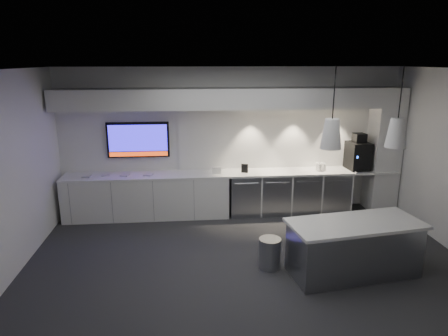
{
  "coord_description": "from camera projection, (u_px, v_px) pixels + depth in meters",
  "views": [
    {
      "loc": [
        -0.88,
        -5.64,
        3.13
      ],
      "look_at": [
        -0.27,
        1.1,
        1.29
      ],
      "focal_mm": 32.0,
      "sensor_mm": 36.0,
      "label": 1
    }
  ],
  "objects": [
    {
      "name": "wall_back",
      "position": [
        231.0,
        140.0,
        8.32
      ],
      "size": [
        7.0,
        0.0,
        7.0
      ],
      "primitive_type": "plane",
      "rotation": [
        1.57,
        0.0,
        0.0
      ],
      "color": "white",
      "rests_on": "floor"
    },
    {
      "name": "pendant_right",
      "position": [
        397.0,
        133.0,
        5.54
      ],
      "size": [
        0.29,
        0.29,
        1.11
      ],
      "color": "white",
      "rests_on": "ceiling"
    },
    {
      "name": "tray_b",
      "position": [
        105.0,
        175.0,
        7.93
      ],
      "size": [
        0.2,
        0.2,
        0.02
      ],
      "primitive_type": "cube",
      "rotation": [
        0.0,
        0.0,
        0.26
      ],
      "color": "#AAAAAA",
      "rests_on": "back_counter"
    },
    {
      "name": "coffee_machine",
      "position": [
        358.0,
        155.0,
        8.34
      ],
      "size": [
        0.45,
        0.61,
        0.76
      ],
      "rotation": [
        0.0,
        0.0,
        0.07
      ],
      "color": "black",
      "rests_on": "back_counter"
    },
    {
      "name": "ceiling",
      "position": [
        251.0,
        69.0,
        5.53
      ],
      "size": [
        7.0,
        7.0,
        0.0
      ],
      "primitive_type": "plane",
      "rotation": [
        3.14,
        0.0,
        0.0
      ],
      "color": "black",
      "rests_on": "wall_back"
    },
    {
      "name": "tray_a",
      "position": [
        87.0,
        177.0,
        7.83
      ],
      "size": [
        0.17,
        0.17,
        0.02
      ],
      "primitive_type": "cube",
      "rotation": [
        0.0,
        0.0,
        -0.09
      ],
      "color": "#AAAAAA",
      "rests_on": "back_counter"
    },
    {
      "name": "fridge_unit_a",
      "position": [
        244.0,
        194.0,
        8.32
      ],
      "size": [
        0.6,
        0.61,
        0.85
      ],
      "primitive_type": "cube",
      "color": "gray",
      "rests_on": "floor"
    },
    {
      "name": "wall_left",
      "position": [
        3.0,
        179.0,
        5.62
      ],
      "size": [
        0.0,
        7.0,
        7.0
      ],
      "primitive_type": "plane",
      "rotation": [
        1.57,
        0.0,
        1.57
      ],
      "color": "white",
      "rests_on": "floor"
    },
    {
      "name": "bin",
      "position": [
        270.0,
        253.0,
        6.16
      ],
      "size": [
        0.4,
        0.4,
        0.48
      ],
      "primitive_type": "cylinder",
      "rotation": [
        0.0,
        0.0,
        -0.18
      ],
      "color": "gray",
      "rests_on": "floor"
    },
    {
      "name": "sign_white",
      "position": [
        217.0,
        170.0,
        8.05
      ],
      "size": [
        0.18,
        0.04,
        0.14
      ],
      "primitive_type": "cube",
      "rotation": [
        0.0,
        0.0,
        0.13
      ],
      "color": "white",
      "rests_on": "back_counter"
    },
    {
      "name": "sign_black",
      "position": [
        245.0,
        168.0,
        8.13
      ],
      "size": [
        0.14,
        0.06,
        0.18
      ],
      "primitive_type": "cube",
      "rotation": [
        0.0,
        0.0,
        -0.32
      ],
      "color": "black",
      "rests_on": "back_counter"
    },
    {
      "name": "soffit",
      "position": [
        233.0,
        98.0,
        7.8
      ],
      "size": [
        6.9,
        0.6,
        0.4
      ],
      "primitive_type": "cube",
      "color": "white",
      "rests_on": "wall_back"
    },
    {
      "name": "backsplash",
      "position": [
        288.0,
        137.0,
        8.4
      ],
      "size": [
        4.6,
        0.03,
        1.3
      ],
      "primitive_type": "cube",
      "color": "white",
      "rests_on": "wall_back"
    },
    {
      "name": "left_base_cabinets",
      "position": [
        147.0,
        197.0,
        8.14
      ],
      "size": [
        3.3,
        0.63,
        0.86
      ],
      "primitive_type": "cube",
      "color": "white",
      "rests_on": "floor"
    },
    {
      "name": "tray_d",
      "position": [
        148.0,
        175.0,
        7.96
      ],
      "size": [
        0.2,
        0.2,
        0.02
      ],
      "primitive_type": "cube",
      "rotation": [
        0.0,
        0.0,
        -0.32
      ],
      "color": "#AAAAAA",
      "rests_on": "back_counter"
    },
    {
      "name": "floor",
      "position": [
        247.0,
        264.0,
        6.32
      ],
      "size": [
        7.0,
        7.0,
        0.0
      ],
      "primitive_type": "plane",
      "color": "#2A2A2C",
      "rests_on": "ground"
    },
    {
      "name": "fridge_unit_c",
      "position": [
        303.0,
        192.0,
        8.43
      ],
      "size": [
        0.6,
        0.61,
        0.85
      ],
      "primitive_type": "cube",
      "color": "gray",
      "rests_on": "floor"
    },
    {
      "name": "cup_cluster",
      "position": [
        321.0,
        167.0,
        8.29
      ],
      "size": [
        0.18,
        0.18,
        0.15
      ],
      "primitive_type": null,
      "color": "silver",
      "rests_on": "back_counter"
    },
    {
      "name": "wall_front",
      "position": [
        291.0,
        251.0,
        3.52
      ],
      "size": [
        7.0,
        0.0,
        7.0
      ],
      "primitive_type": "plane",
      "rotation": [
        -1.57,
        0.0,
        0.0
      ],
      "color": "white",
      "rests_on": "floor"
    },
    {
      "name": "wall_tv",
      "position": [
        138.0,
        140.0,
        8.09
      ],
      "size": [
        1.25,
        0.07,
        0.72
      ],
      "color": "black",
      "rests_on": "wall_back"
    },
    {
      "name": "fridge_unit_b",
      "position": [
        274.0,
        193.0,
        8.37
      ],
      "size": [
        0.6,
        0.61,
        0.85
      ],
      "primitive_type": "cube",
      "color": "gray",
      "rests_on": "floor"
    },
    {
      "name": "back_counter",
      "position": [
        232.0,
        173.0,
        8.17
      ],
      "size": [
        6.8,
        0.65,
        0.04
      ],
      "primitive_type": "cube",
      "color": "white",
      "rests_on": "left_base_cabinets"
    },
    {
      "name": "tray_c",
      "position": [
        125.0,
        175.0,
        7.94
      ],
      "size": [
        0.19,
        0.19,
        0.02
      ],
      "primitive_type": "cube",
      "rotation": [
        0.0,
        0.0,
        -0.21
      ],
      "color": "#AAAAAA",
      "rests_on": "back_counter"
    },
    {
      "name": "column",
      "position": [
        384.0,
        150.0,
        8.37
      ],
      "size": [
        0.55,
        0.55,
        2.6
      ],
      "primitive_type": "cube",
      "color": "white",
      "rests_on": "floor"
    },
    {
      "name": "island",
      "position": [
        353.0,
        248.0,
        5.95
      ],
      "size": [
        2.06,
        1.12,
        0.83
      ],
      "rotation": [
        0.0,
        0.0,
        0.15
      ],
      "color": "gray",
      "rests_on": "floor"
    },
    {
      "name": "fridge_unit_d",
      "position": [
        332.0,
        191.0,
        8.48
      ],
      "size": [
        0.6,
        0.61,
        0.85
      ],
      "primitive_type": "cube",
      "color": "gray",
      "rests_on": "floor"
    },
    {
      "name": "pendant_left",
      "position": [
        331.0,
        134.0,
        5.45
      ],
      "size": [
        0.29,
        0.29,
        1.11
      ],
      "color": "white",
      "rests_on": "ceiling"
    }
  ]
}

